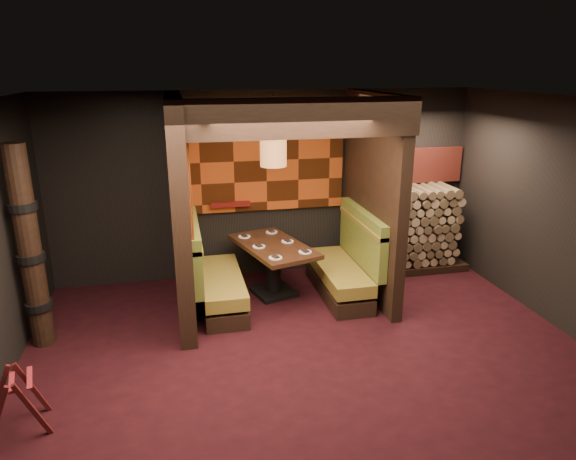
{
  "coord_description": "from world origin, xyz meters",
  "views": [
    {
      "loc": [
        -1.37,
        -4.87,
        3.19
      ],
      "look_at": [
        0.0,
        1.3,
        1.15
      ],
      "focal_mm": 32.0,
      "sensor_mm": 36.0,
      "label": 1
    }
  ],
  "objects_px": {
    "luggage_rack": "(15,400)",
    "booth_bench_right": "(346,268)",
    "pendant_lamp": "(273,149)",
    "booth_bench_left": "(214,279)",
    "totem_column": "(30,250)",
    "firewood_stack": "(413,229)",
    "dining_table": "(274,260)"
  },
  "relations": [
    {
      "from": "booth_bench_right",
      "to": "pendant_lamp",
      "type": "bearing_deg",
      "value": 170.9
    },
    {
      "from": "firewood_stack",
      "to": "booth_bench_left",
      "type": "bearing_deg",
      "value": -167.83
    },
    {
      "from": "pendant_lamp",
      "to": "totem_column",
      "type": "bearing_deg",
      "value": -166.47
    },
    {
      "from": "pendant_lamp",
      "to": "firewood_stack",
      "type": "distance_m",
      "value": 2.83
    },
    {
      "from": "luggage_rack",
      "to": "booth_bench_right",
      "type": "bearing_deg",
      "value": 29.21
    },
    {
      "from": "booth_bench_left",
      "to": "luggage_rack",
      "type": "relative_size",
      "value": 2.47
    },
    {
      "from": "luggage_rack",
      "to": "pendant_lamp",
      "type": "bearing_deg",
      "value": 39.26
    },
    {
      "from": "booth_bench_left",
      "to": "pendant_lamp",
      "type": "xyz_separation_m",
      "value": [
        0.87,
        0.16,
        1.72
      ]
    },
    {
      "from": "dining_table",
      "to": "pendant_lamp",
      "type": "height_order",
      "value": "pendant_lamp"
    },
    {
      "from": "luggage_rack",
      "to": "firewood_stack",
      "type": "relative_size",
      "value": 0.37
    },
    {
      "from": "booth_bench_left",
      "to": "luggage_rack",
      "type": "height_order",
      "value": "booth_bench_left"
    },
    {
      "from": "pendant_lamp",
      "to": "firewood_stack",
      "type": "relative_size",
      "value": 0.55
    },
    {
      "from": "dining_table",
      "to": "firewood_stack",
      "type": "distance_m",
      "value": 2.43
    },
    {
      "from": "dining_table",
      "to": "booth_bench_right",
      "type": "bearing_deg",
      "value": -11.82
    },
    {
      "from": "booth_bench_left",
      "to": "totem_column",
      "type": "distance_m",
      "value": 2.3
    },
    {
      "from": "booth_bench_left",
      "to": "firewood_stack",
      "type": "distance_m",
      "value": 3.33
    },
    {
      "from": "booth_bench_right",
      "to": "pendant_lamp",
      "type": "distance_m",
      "value": 2.01
    },
    {
      "from": "totem_column",
      "to": "firewood_stack",
      "type": "distance_m",
      "value": 5.5
    },
    {
      "from": "totem_column",
      "to": "luggage_rack",
      "type": "bearing_deg",
      "value": -85.48
    },
    {
      "from": "booth_bench_left",
      "to": "totem_column",
      "type": "xyz_separation_m",
      "value": [
        -2.09,
        -0.55,
        0.79
      ]
    },
    {
      "from": "booth_bench_left",
      "to": "booth_bench_right",
      "type": "xyz_separation_m",
      "value": [
        1.89,
        0.0,
        0.0
      ]
    },
    {
      "from": "totem_column",
      "to": "pendant_lamp",
      "type": "bearing_deg",
      "value": 13.53
    },
    {
      "from": "dining_table",
      "to": "pendant_lamp",
      "type": "xyz_separation_m",
      "value": [
        -0.0,
        -0.05,
        1.59
      ]
    },
    {
      "from": "pendant_lamp",
      "to": "luggage_rack",
      "type": "distance_m",
      "value": 4.09
    },
    {
      "from": "luggage_rack",
      "to": "firewood_stack",
      "type": "xyz_separation_m",
      "value": [
        5.21,
        2.86,
        0.37
      ]
    },
    {
      "from": "pendant_lamp",
      "to": "totem_column",
      "type": "distance_m",
      "value": 3.19
    },
    {
      "from": "booth_bench_right",
      "to": "luggage_rack",
      "type": "distance_m",
      "value": 4.42
    },
    {
      "from": "dining_table",
      "to": "totem_column",
      "type": "bearing_deg",
      "value": -165.56
    },
    {
      "from": "booth_bench_left",
      "to": "totem_column",
      "type": "height_order",
      "value": "totem_column"
    },
    {
      "from": "pendant_lamp",
      "to": "firewood_stack",
      "type": "height_order",
      "value": "pendant_lamp"
    },
    {
      "from": "luggage_rack",
      "to": "booth_bench_left",
      "type": "bearing_deg",
      "value": 47.7
    },
    {
      "from": "totem_column",
      "to": "firewood_stack",
      "type": "relative_size",
      "value": 1.39
    }
  ]
}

